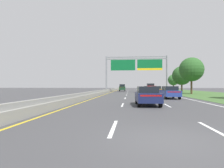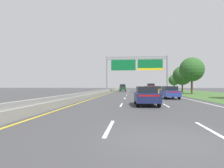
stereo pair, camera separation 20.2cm
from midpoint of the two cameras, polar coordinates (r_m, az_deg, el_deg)
ground_plane at (r=40.99m, az=7.22°, el=-2.80°), size 220.00×220.00×0.00m
lane_striping at (r=40.53m, az=7.24°, el=-2.82°), size 11.96×106.00×0.01m
grass_verge_right at (r=43.66m, az=25.87°, el=-2.60°), size 14.00×110.00×0.02m
median_barrier_concrete at (r=41.33m, az=-1.97°, el=-2.30°), size 0.60×110.00×0.85m
overhead_sign_gantry at (r=48.08m, az=7.35°, el=5.13°), size 15.06×0.42×8.95m
pickup_truck_red at (r=48.86m, az=11.51°, el=-1.17°), size 2.01×5.40×2.20m
car_gold_right_lane_sedan at (r=37.77m, az=12.96°, el=-1.75°), size 1.85×4.41×1.57m
car_navy_centre_lane_sedan at (r=16.44m, az=10.34°, el=-3.32°), size 1.94×4.45×1.57m
car_darkgreen_left_lane_suv at (r=60.05m, az=3.27°, el=-1.04°), size 2.04×4.75×2.11m
car_blue_right_lane_sedan at (r=25.73m, az=16.73°, el=-2.30°), size 1.94×4.45×1.57m
car_black_right_lane_sedan at (r=59.12m, az=10.46°, el=-1.31°), size 1.94×4.45×1.57m
roadside_tree_mid at (r=41.41m, az=22.48°, el=3.96°), size 4.74×4.74×7.22m
roadside_tree_far at (r=52.06m, az=20.01°, el=2.33°), size 4.74×4.74×6.58m
roadside_tree_distant at (r=63.92m, az=17.83°, el=1.14°), size 3.44×3.44×5.21m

